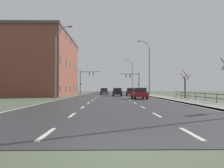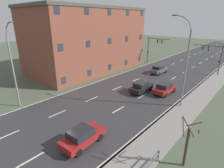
{
  "view_description": "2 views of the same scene",
  "coord_description": "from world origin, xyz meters",
  "views": [
    {
      "loc": [
        -0.34,
        -5.73,
        1.49
      ],
      "look_at": [
        0.45,
        46.29,
        2.45
      ],
      "focal_mm": 38.28,
      "sensor_mm": 36.0,
      "label": 1
    },
    {
      "loc": [
        14.38,
        19.43,
        10.34
      ],
      "look_at": [
        0.0,
        35.93,
        2.34
      ],
      "focal_mm": 28.75,
      "sensor_mm": 36.0,
      "label": 2
    }
  ],
  "objects": [
    {
      "name": "car_far_left",
      "position": [
        4.21,
        42.82,
        0.8
      ],
      "size": [
        2.0,
        4.18,
        1.57
      ],
      "rotation": [
        0.0,
        0.0,
        -0.05
      ],
      "color": "maroon",
      "rests_on": "ground"
    },
    {
      "name": "road_asphalt_strip",
      "position": [
        0.0,
        60.0,
        0.01
      ],
      "size": [
        14.0,
        120.0,
        0.03
      ],
      "color": "#303033",
      "rests_on": "ground"
    },
    {
      "name": "bare_tree_mid",
      "position": [
        11.51,
        30.88,
        1.93
      ],
      "size": [
        1.35,
        1.4,
        4.28
      ],
      "color": "#423328",
      "rests_on": "ground"
    },
    {
      "name": "street_lamp_left_bank",
      "position": [
        -7.45,
        27.06,
        4.96
      ],
      "size": [
        2.39,
        0.24,
        10.11
      ],
      "color": "slate",
      "rests_on": "ground"
    },
    {
      "name": "car_near_right",
      "position": [
        -1.33,
        51.63,
        0.8
      ],
      "size": [
        1.96,
        4.16,
        1.57
      ],
      "rotation": [
        0.0,
        0.0,
        -0.04
      ],
      "color": "#474C51",
      "rests_on": "ground"
    },
    {
      "name": "street_lamp_midground",
      "position": [
        7.45,
        40.25,
        5.29
      ],
      "size": [
        2.43,
        0.24,
        10.79
      ],
      "color": "slate",
      "rests_on": "ground"
    },
    {
      "name": "car_mid_centre",
      "position": [
        3.97,
        27.5,
        0.8
      ],
      "size": [
        2.01,
        4.19,
        1.57
      ],
      "rotation": [
        0.0,
        0.0,
        0.05
      ],
      "color": "maroon",
      "rests_on": "ground"
    },
    {
      "name": "ground_plane",
      "position": [
        0.0,
        48.0,
        -0.06
      ],
      "size": [
        160.0,
        160.0,
        0.12
      ],
      "color": "#4C5642"
    },
    {
      "name": "brick_building",
      "position": [
        -14.45,
        44.84,
        6.28
      ],
      "size": [
        12.38,
        24.14,
        12.54
      ],
      "color": "brown",
      "rests_on": "ground"
    },
    {
      "name": "sidewalk_right",
      "position": [
        8.43,
        60.0,
        0.06
      ],
      "size": [
        3.0,
        120.0,
        0.12
      ],
      "color": "gray",
      "rests_on": "ground"
    },
    {
      "name": "guardrail",
      "position": [
        9.85,
        16.55,
        0.71
      ],
      "size": [
        0.07,
        27.1,
        1.0
      ],
      "color": "#515459",
      "rests_on": "ground"
    },
    {
      "name": "traffic_signal_right",
      "position": [
        6.51,
        58.26,
        3.92
      ],
      "size": [
        5.42,
        0.36,
        5.64
      ],
      "color": "#38383A",
      "rests_on": "ground"
    },
    {
      "name": "traffic_signal_left",
      "position": [
        -6.56,
        58.32,
        4.28
      ],
      "size": [
        5.47,
        0.36,
        6.21
      ],
      "color": "#38383A",
      "rests_on": "ground"
    },
    {
      "name": "car_distant",
      "position": [
        1.38,
        40.96,
        0.8
      ],
      "size": [
        1.85,
        4.11,
        1.57
      ],
      "rotation": [
        0.0,
        0.0,
        0.0
      ],
      "color": "black",
      "rests_on": "ground"
    },
    {
      "name": "street_lamp_distant",
      "position": [
        7.46,
        73.23,
        5.4
      ],
      "size": [
        2.36,
        0.24,
        11.0
      ],
      "color": "slate",
      "rests_on": "ground"
    }
  ]
}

